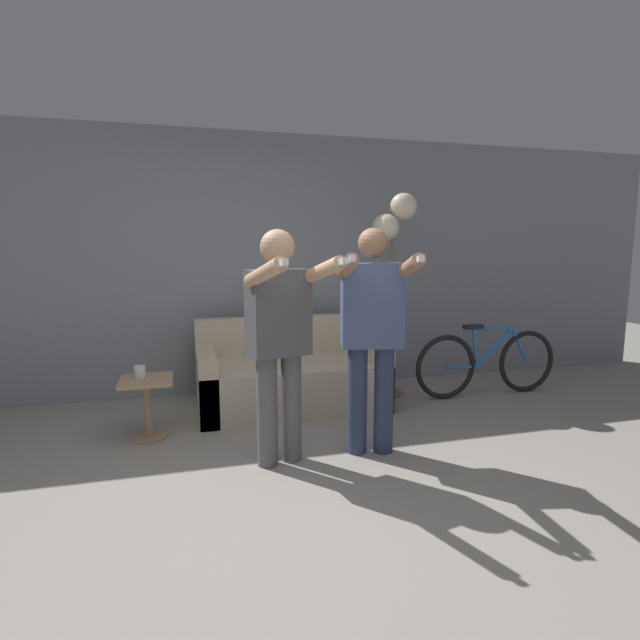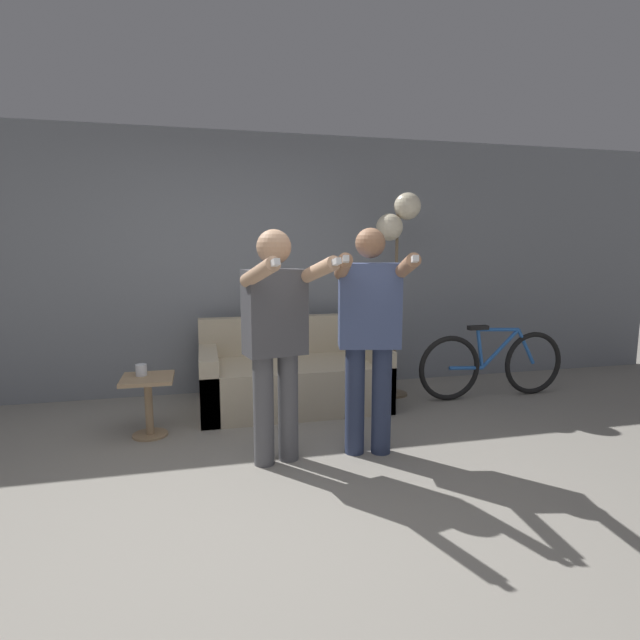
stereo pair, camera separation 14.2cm
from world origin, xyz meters
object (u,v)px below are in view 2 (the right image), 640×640
Objects in this scene: cat at (278,307)px; side_table at (148,394)px; cup at (141,370)px; couch at (292,378)px; person_right at (370,326)px; floor_lamp at (398,228)px; bicycle at (492,364)px; person_left at (276,331)px.

cat reaches higher than side_table.
side_table is 0.20m from cup.
person_right reaches higher than couch.
person_right is 1.82m from side_table.
couch is 1.38m from cup.
floor_lamp reaches higher than person_right.
cup is at bearing -175.64° from bicycle.
person_right reaches higher than cup.
person_left is 1.62m from cat.
bicycle is at bearing -6.17° from couch.
couch is at bearing 117.40° from person_right.
cup is at bearing 166.73° from person_right.
floor_lamp is at bearing 73.37° from person_right.
floor_lamp is 1.28× the size of bicycle.
person_left is 1.02× the size of bicycle.
floor_lamp reaches higher than person_left.
couch is 1.44m from person_right.
couch is 1.76m from floor_lamp.
person_left reaches higher than cat.
person_right is (0.33, -1.24, 0.67)m from couch.
side_table is at bearing -46.57° from cup.
side_table is at bearing -174.67° from bicycle.
cat is 1.50m from cup.
bicycle is at bearing 11.20° from person_left.
floor_lamp is (1.14, -0.28, 0.77)m from cat.
person_right is at bearing -75.11° from couch.
person_left is 0.66m from person_right.
person_left is 0.80× the size of floor_lamp.
couch is at bearing 173.83° from bicycle.
cup is 0.06× the size of bicycle.
side_table is 5.29× the size of cup.
side_table is at bearing 167.56° from person_right.
person_right is 3.36× the size of side_table.
cat is 0.30× the size of bicycle.
couch is 1.05× the size of person_right.
couch is 1.08× the size of bicycle.
cup reaches higher than side_table.
cat is 5.19× the size of cup.
cup is (-1.28, -0.46, 0.26)m from couch.
cup is at bearing 133.43° from side_table.
person_left is 0.99× the size of person_right.
couch reaches higher than bicycle.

